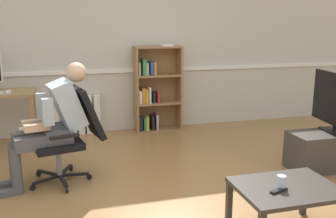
# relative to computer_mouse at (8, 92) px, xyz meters

# --- Properties ---
(ground_plane) EXTENTS (18.00, 18.00, 0.00)m
(ground_plane) POSITION_rel_computer_mouse_xyz_m (1.62, -2.03, -0.77)
(ground_plane) COLOR olive
(back_wall) EXTENTS (12.00, 0.13, 2.70)m
(back_wall) POSITION_rel_computer_mouse_xyz_m (1.62, 0.62, 0.58)
(back_wall) COLOR beige
(back_wall) RESTS_ON ground_plane
(computer_mouse) EXTENTS (0.06, 0.10, 0.03)m
(computer_mouse) POSITION_rel_computer_mouse_xyz_m (0.00, 0.00, 0.00)
(computer_mouse) COLOR white
(computer_mouse) RESTS_ON computer_desk
(bookshelf) EXTENTS (0.71, 0.29, 1.31)m
(bookshelf) POSITION_rel_computer_mouse_xyz_m (2.00, 0.41, -0.15)
(bookshelf) COLOR olive
(bookshelf) RESTS_ON ground_plane
(radiator) EXTENTS (0.80, 0.08, 0.58)m
(radiator) POSITION_rel_computer_mouse_xyz_m (0.78, 0.51, -0.48)
(radiator) COLOR white
(radiator) RESTS_ON ground_plane
(office_chair) EXTENTS (0.79, 0.64, 0.98)m
(office_chair) POSITION_rel_computer_mouse_xyz_m (0.74, -1.18, -0.25)
(office_chair) COLOR black
(office_chair) RESTS_ON ground_plane
(person_seated) EXTENTS (0.97, 0.51, 1.23)m
(person_seated) POSITION_rel_computer_mouse_xyz_m (0.56, -1.22, -0.12)
(person_seated) COLOR #4C4C51
(person_seated) RESTS_ON ground_plane
(tv_stand) EXTENTS (1.01, 0.41, 0.42)m
(tv_stand) POSITION_rel_computer_mouse_xyz_m (3.59, -1.62, -0.56)
(tv_stand) COLOR #3D3833
(tv_stand) RESTS_ON ground_plane
(coffee_table) EXTENTS (0.76, 0.58, 0.41)m
(coffee_table) POSITION_rel_computer_mouse_xyz_m (2.28, -2.73, -0.41)
(coffee_table) COLOR #332D28
(coffee_table) RESTS_ON ground_plane
(drinking_glass) EXTENTS (0.07, 0.07, 0.10)m
(drinking_glass) POSITION_rel_computer_mouse_xyz_m (2.21, -2.76, -0.31)
(drinking_glass) COLOR silver
(drinking_glass) RESTS_ON coffee_table
(spare_remote) EXTENTS (0.15, 0.08, 0.02)m
(spare_remote) POSITION_rel_computer_mouse_xyz_m (2.16, -2.80, -0.35)
(spare_remote) COLOR black
(spare_remote) RESTS_ON coffee_table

